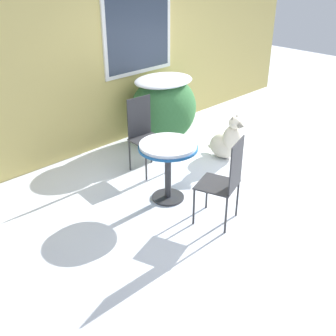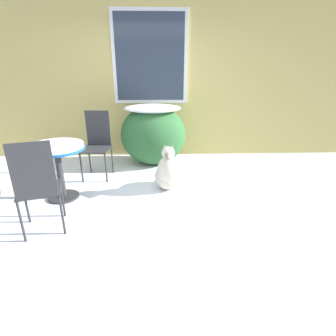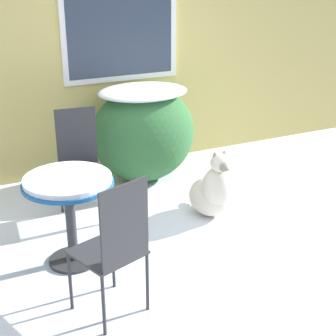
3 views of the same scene
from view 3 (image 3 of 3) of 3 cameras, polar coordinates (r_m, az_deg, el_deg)
name	(u,v)px [view 3 (image 3 of 3)]	position (r m, az deg, el deg)	size (l,w,h in m)	color
ground_plane	(199,252)	(4.44, 3.40, -9.23)	(16.00, 16.00, 0.00)	white
house_wall	(105,29)	(5.85, -6.95, 15.07)	(8.00, 0.10, 3.19)	tan
shrub_left	(144,131)	(5.64, -2.71, 4.13)	(1.15, 0.92, 1.07)	#2D6033
patio_table	(69,194)	(4.09, -10.95, -2.80)	(0.71, 0.71, 0.75)	#2D2D30
patio_chair_near_table	(80,160)	(4.90, -9.69, 0.88)	(0.45, 0.45, 1.04)	#2D2D30
patio_chair_far_side	(115,245)	(3.45, -5.93, -8.49)	(0.53, 0.53, 1.04)	#2D2D30
dog	(212,192)	(4.93, 4.94, -2.62)	(0.39, 0.65, 0.70)	beige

